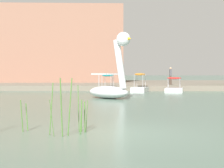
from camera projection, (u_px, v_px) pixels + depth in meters
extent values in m
plane|color=#567060|center=(123.00, 133.00, 9.96)|extent=(490.33, 490.33, 0.00)
cube|color=slate|center=(116.00, 84.00, 45.54)|extent=(134.79, 25.18, 0.51)
ellipsoid|color=white|center=(110.00, 92.00, 23.68)|extent=(3.50, 3.51, 0.83)
cylinder|color=white|center=(121.00, 64.00, 22.87)|extent=(1.04, 1.05, 3.21)
sphere|color=white|center=(125.00, 39.00, 22.59)|extent=(1.28, 1.28, 0.91)
cone|color=yellow|center=(129.00, 39.00, 22.33)|extent=(0.78, 0.78, 0.50)
cube|color=white|center=(107.00, 74.00, 23.83)|extent=(1.96, 1.96, 0.08)
cylinder|color=silver|center=(100.00, 80.00, 23.41)|extent=(0.04, 0.04, 0.79)
cylinder|color=silver|center=(114.00, 80.00, 24.28)|extent=(0.04, 0.04, 0.79)
cube|color=white|center=(109.00, 90.00, 31.34)|extent=(1.62, 2.12, 0.36)
ellipsoid|color=teal|center=(109.00, 75.00, 31.30)|extent=(1.29, 1.34, 0.20)
cylinder|color=#B7B7BF|center=(106.00, 82.00, 31.86)|extent=(0.04, 0.04, 1.13)
cylinder|color=#B7B7BF|center=(115.00, 82.00, 31.63)|extent=(0.04, 0.04, 1.13)
cylinder|color=#B7B7BF|center=(103.00, 82.00, 31.02)|extent=(0.04, 0.04, 1.13)
cylinder|color=#B7B7BF|center=(112.00, 82.00, 30.78)|extent=(0.04, 0.04, 1.13)
cube|color=white|center=(141.00, 90.00, 31.38)|extent=(1.79, 2.51, 0.44)
ellipsoid|color=orange|center=(141.00, 74.00, 31.34)|extent=(1.32, 1.66, 0.20)
cylinder|color=#B7B7BF|center=(138.00, 81.00, 32.02)|extent=(0.04, 0.04, 1.14)
cylinder|color=#B7B7BF|center=(147.00, 81.00, 31.81)|extent=(0.04, 0.04, 1.14)
cylinder|color=#B7B7BF|center=(136.00, 81.00, 30.91)|extent=(0.04, 0.04, 1.14)
cylinder|color=#B7B7BF|center=(144.00, 81.00, 30.69)|extent=(0.04, 0.04, 1.14)
cube|color=white|center=(176.00, 90.00, 31.14)|extent=(1.96, 2.62, 0.38)
ellipsoid|color=red|center=(176.00, 78.00, 31.11)|extent=(1.48, 1.37, 0.20)
cylinder|color=#B7B7BF|center=(170.00, 83.00, 31.67)|extent=(0.04, 0.04, 0.86)
cylinder|color=#B7B7BF|center=(182.00, 83.00, 31.45)|extent=(0.04, 0.04, 0.86)
cylinder|color=#B7B7BF|center=(169.00, 83.00, 30.80)|extent=(0.04, 0.04, 0.86)
cylinder|color=#B7B7BF|center=(181.00, 83.00, 30.57)|extent=(0.04, 0.04, 0.86)
cube|color=#47382D|center=(172.00, 80.00, 35.59)|extent=(0.21, 0.21, 0.89)
cube|color=#4C4C51|center=(172.00, 73.00, 35.57)|extent=(0.24, 0.24, 0.66)
sphere|color=tan|center=(172.00, 68.00, 35.56)|extent=(0.22, 0.22, 0.22)
cube|color=#996B56|center=(42.00, 47.00, 49.36)|extent=(22.67, 13.17, 9.70)
cylinder|color=#4C7F33|center=(23.00, 116.00, 10.20)|extent=(0.07, 0.10, 0.93)
cylinder|color=#4C7F33|center=(1.00, 110.00, 10.25)|extent=(0.05, 0.07, 1.27)
cylinder|color=#4C7F33|center=(80.00, 108.00, 10.22)|extent=(0.06, 0.06, 1.35)
cylinder|color=#4C7F33|center=(83.00, 116.00, 10.25)|extent=(0.05, 0.04, 0.93)
cylinder|color=#4C7F33|center=(88.00, 116.00, 10.25)|extent=(0.06, 0.10, 0.90)
cylinder|color=#4C7F33|center=(28.00, 117.00, 10.45)|extent=(0.10, 0.12, 0.80)
cylinder|color=#4C7F33|center=(53.00, 109.00, 9.73)|extent=(0.11, 0.07, 1.43)
cylinder|color=#4C7F33|center=(53.00, 118.00, 9.44)|extent=(0.11, 0.08, 0.99)
cylinder|color=#4C7F33|center=(86.00, 117.00, 10.12)|extent=(0.04, 0.04, 0.88)
cylinder|color=#4C7F33|center=(82.00, 119.00, 9.83)|extent=(0.07, 0.10, 0.83)
cylinder|color=#4C7F33|center=(71.00, 107.00, 9.55)|extent=(0.15, 0.07, 1.56)
cylinder|color=#4C7F33|center=(63.00, 107.00, 9.37)|extent=(0.06, 0.19, 1.56)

